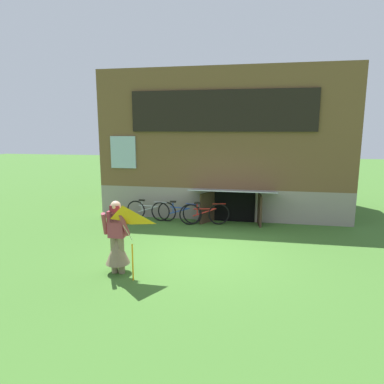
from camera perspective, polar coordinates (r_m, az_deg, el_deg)
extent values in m
plane|color=#3D6B28|center=(8.85, 2.60, -9.79)|extent=(60.00, 60.00, 0.00)
cube|color=gray|center=(13.76, 5.71, -0.14)|extent=(8.55, 4.51, 1.09)
cube|color=brown|center=(13.53, 5.91, 10.42)|extent=(8.55, 4.51, 3.96)
cube|color=black|center=(11.26, 4.94, 13.35)|extent=(5.98, 0.08, 1.31)
cube|color=#9EB7C6|center=(11.28, 4.95, 13.34)|extent=(5.82, 0.04, 1.19)
cube|color=#9EB7C6|center=(12.10, -11.40, 6.53)|extent=(0.90, 0.06, 1.10)
cube|color=black|center=(11.52, 6.96, -2.45)|extent=(1.40, 0.03, 1.01)
cube|color=#3D2B1E|center=(11.33, 2.57, -2.61)|extent=(0.43, 0.62, 1.01)
cube|color=#3D2B1E|center=(11.22, 11.21, -2.92)|extent=(0.15, 0.70, 1.01)
cube|color=gray|center=(10.87, 6.85, 0.18)|extent=(2.73, 1.09, 0.18)
cylinder|color=#7F6B51|center=(7.65, -12.86, -10.17)|extent=(0.14, 0.14, 0.80)
cylinder|color=#7F6B51|center=(7.59, -11.73, -10.30)|extent=(0.14, 0.14, 0.80)
cone|color=#7F6B51|center=(7.57, -12.33, -9.38)|extent=(0.52, 0.52, 0.60)
cube|color=#993847|center=(7.40, -12.50, -5.26)|extent=(0.34, 0.20, 0.57)
cylinder|color=#993847|center=(7.40, -14.39, -5.13)|extent=(0.17, 0.32, 0.53)
cylinder|color=#993847|center=(7.23, -11.21, -5.37)|extent=(0.17, 0.32, 0.53)
cube|color=maroon|center=(7.29, -12.76, -3.61)|extent=(0.20, 0.08, 0.36)
sphere|color=#D8AD8E|center=(7.31, -12.62, -2.29)|extent=(0.22, 0.22, 0.22)
pyramid|color=orange|center=(6.78, -11.43, -5.01)|extent=(0.76, 0.54, 0.52)
cylinder|color=beige|center=(7.08, -10.64, -6.76)|extent=(0.01, 0.47, 0.46)
cylinder|color=orange|center=(7.20, -9.87, -11.49)|extent=(0.03, 0.03, 0.78)
torus|color=black|center=(11.12, 4.51, -3.70)|extent=(0.69, 0.20, 0.69)
torus|color=black|center=(11.06, -0.35, -3.76)|extent=(0.69, 0.20, 0.69)
cylinder|color=red|center=(11.04, 2.09, -2.84)|extent=(0.70, 0.19, 0.04)
cylinder|color=red|center=(11.07, 2.09, -3.41)|extent=(0.76, 0.21, 0.28)
cylinder|color=red|center=(11.02, 0.87, -2.85)|extent=(0.04, 0.04, 0.39)
cube|color=black|center=(10.98, 0.87, -1.86)|extent=(0.20, 0.08, 0.05)
cylinder|color=red|center=(11.05, 4.53, -1.99)|extent=(0.44, 0.12, 0.03)
torus|color=black|center=(11.17, 0.03, -3.68)|extent=(0.67, 0.16, 0.67)
torus|color=black|center=(11.51, -4.21, -3.28)|extent=(0.67, 0.16, 0.67)
cylinder|color=#284CB2|center=(11.29, -2.13, -2.63)|extent=(0.67, 0.15, 0.04)
cylinder|color=#284CB2|center=(11.32, -2.12, -3.17)|extent=(0.74, 0.16, 0.27)
cylinder|color=#284CB2|center=(11.38, -3.18, -2.54)|extent=(0.04, 0.04, 0.37)
cube|color=black|center=(11.34, -3.19, -1.62)|extent=(0.20, 0.08, 0.05)
cylinder|color=#284CB2|center=(11.09, 0.03, -2.04)|extent=(0.44, 0.10, 0.03)
torus|color=black|center=(11.56, -5.27, -3.26)|extent=(0.66, 0.09, 0.66)
torus|color=black|center=(11.89, -9.32, -2.97)|extent=(0.66, 0.09, 0.66)
cylinder|color=#ADAFB5|center=(11.68, -7.34, -2.31)|extent=(0.67, 0.08, 0.04)
cylinder|color=#ADAFB5|center=(11.71, -7.33, -2.82)|extent=(0.73, 0.09, 0.27)
cylinder|color=#ADAFB5|center=(11.76, -8.35, -2.25)|extent=(0.04, 0.04, 0.37)
cube|color=black|center=(11.73, -8.37, -1.37)|extent=(0.20, 0.08, 0.05)
cylinder|color=#ADAFB5|center=(11.49, -5.30, -1.70)|extent=(0.44, 0.06, 0.03)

